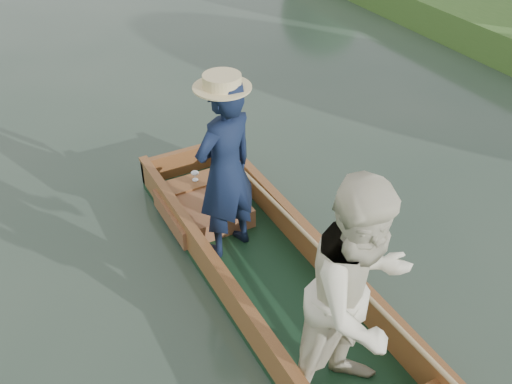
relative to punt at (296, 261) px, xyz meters
name	(u,v)px	position (x,y,z in m)	size (l,w,h in m)	color
ground	(286,305)	(0.07, 0.25, -0.80)	(120.00, 120.00, 0.00)	#283D30
punt	(296,261)	(0.00, 0.00, 0.00)	(1.19, 5.00, 2.12)	#13331D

